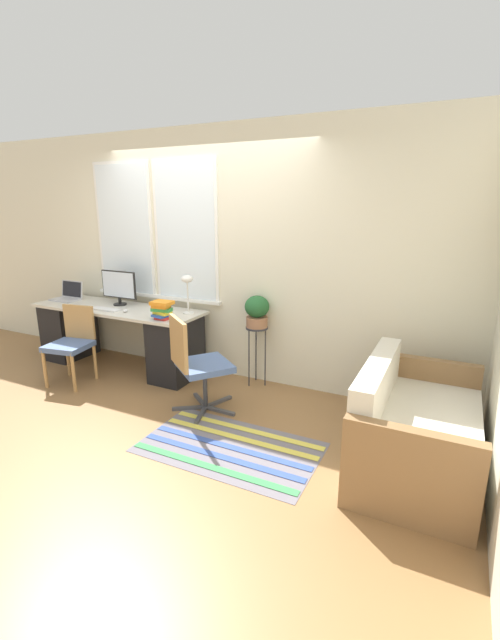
# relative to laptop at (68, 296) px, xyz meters

# --- Properties ---
(ground_plane) EXTENTS (14.00, 14.00, 0.00)m
(ground_plane) POSITION_rel_laptop_xyz_m (1.85, -0.37, -0.79)
(ground_plane) COLOR olive
(wall_back_with_window) EXTENTS (9.00, 0.12, 2.70)m
(wall_back_with_window) POSITION_rel_laptop_xyz_m (1.81, 0.37, 0.57)
(wall_back_with_window) COLOR beige
(wall_back_with_window) RESTS_ON ground_plane
(desk) EXTENTS (2.13, 0.66, 0.74)m
(desk) POSITION_rel_laptop_xyz_m (0.84, -0.04, -0.39)
(desk) COLOR beige
(desk) RESTS_ON ground_plane
(laptop) EXTENTS (0.35, 0.25, 0.23)m
(laptop) POSITION_rel_laptop_xyz_m (0.00, 0.00, 0.00)
(laptop) COLOR #B7B7BC
(laptop) RESTS_ON desk
(monitor) EXTENTS (0.49, 0.16, 0.41)m
(monitor) POSITION_rel_laptop_xyz_m (0.79, 0.08, 0.17)
(monitor) COLOR black
(monitor) RESTS_ON desk
(keyboard) EXTENTS (0.37, 0.12, 0.02)m
(keyboard) POSITION_rel_laptop_xyz_m (0.82, -0.20, -0.04)
(keyboard) COLOR silver
(keyboard) RESTS_ON desk
(mouse) EXTENTS (0.04, 0.07, 0.03)m
(mouse) POSITION_rel_laptop_xyz_m (1.10, -0.18, -0.03)
(mouse) COLOR silver
(mouse) RESTS_ON desk
(desk_lamp) EXTENTS (0.13, 0.13, 0.43)m
(desk_lamp) POSITION_rel_laptop_xyz_m (1.75, 0.10, 0.28)
(desk_lamp) COLOR white
(desk_lamp) RESTS_ON desk
(book_stack) EXTENTS (0.23, 0.18, 0.19)m
(book_stack) POSITION_rel_laptop_xyz_m (1.65, -0.23, 0.06)
(book_stack) COLOR red
(book_stack) RESTS_ON desk
(desk_chair_wooden) EXTENTS (0.48, 0.49, 0.83)m
(desk_chair_wooden) POSITION_rel_laptop_xyz_m (0.70, -0.61, -0.33)
(desk_chair_wooden) COLOR #B2844C
(desk_chair_wooden) RESTS_ON ground_plane
(office_chair_swivel) EXTENTS (0.65, 0.66, 0.92)m
(office_chair_swivel) POSITION_rel_laptop_xyz_m (2.30, -0.59, -0.30)
(office_chair_swivel) COLOR #47474C
(office_chair_swivel) RESTS_ON ground_plane
(couch_loveseat) EXTENTS (0.80, 1.39, 0.79)m
(couch_loveseat) POSITION_rel_laptop_xyz_m (4.22, -0.64, -0.50)
(couch_loveseat) COLOR silver
(couch_loveseat) RESTS_ON ground_plane
(plant_stand) EXTENTS (0.24, 0.24, 0.65)m
(plant_stand) POSITION_rel_laptop_xyz_m (2.53, 0.22, -0.23)
(plant_stand) COLOR #333338
(plant_stand) RESTS_ON ground_plane
(potted_plant) EXTENTS (0.26, 0.26, 0.34)m
(potted_plant) POSITION_rel_laptop_xyz_m (2.53, 0.22, 0.04)
(potted_plant) COLOR #9E6B4C
(potted_plant) RESTS_ON plant_stand
(floor_rug_striped) EXTENTS (1.43, 0.83, 0.01)m
(floor_rug_striped) POSITION_rel_laptop_xyz_m (2.88, -1.03, -0.78)
(floor_rug_striped) COLOR slate
(floor_rug_striped) RESTS_ON ground_plane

